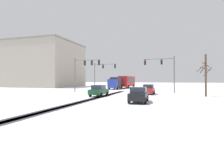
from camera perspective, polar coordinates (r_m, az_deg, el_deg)
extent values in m
cube|color=#38383D|center=(21.98, -7.76, -7.10)|extent=(1.00, 34.52, 0.01)
cube|color=#38383D|center=(21.84, -6.91, -7.14)|extent=(1.01, 34.52, 0.01)
cube|color=white|center=(18.65, 24.85, -7.98)|extent=(4.00, 34.52, 0.12)
cylinder|color=#56565B|center=(35.83, -11.46, 0.54)|extent=(0.18, 0.18, 6.50)
cylinder|color=#56565B|center=(34.99, -7.66, 5.24)|extent=(5.10, 0.35, 0.12)
cube|color=black|center=(35.13, -8.44, 4.32)|extent=(0.33, 0.25, 0.90)
sphere|color=red|center=(35.31, -8.34, 4.78)|extent=(0.20, 0.20, 0.20)
sphere|color=black|center=(35.28, -8.34, 4.30)|extent=(0.20, 0.20, 0.20)
sphere|color=black|center=(35.25, -8.34, 3.81)|extent=(0.20, 0.20, 0.20)
cube|color=black|center=(34.62, -6.29, 4.39)|extent=(0.33, 0.25, 0.90)
sphere|color=red|center=(34.80, -6.20, 4.86)|extent=(0.20, 0.20, 0.20)
sphere|color=black|center=(34.77, -6.20, 4.37)|extent=(0.20, 0.20, 0.20)
sphere|color=black|center=(34.74, -6.20, 3.88)|extent=(0.20, 0.20, 0.20)
cube|color=black|center=(34.16, -4.08, 4.46)|extent=(0.33, 0.25, 0.90)
sphere|color=red|center=(34.34, -3.99, 4.93)|extent=(0.20, 0.20, 0.20)
sphere|color=black|center=(34.31, -4.00, 4.44)|extent=(0.20, 0.20, 0.20)
sphere|color=black|center=(34.28, -4.00, 3.94)|extent=(0.20, 0.20, 0.20)
cylinder|color=#56565B|center=(33.61, 18.76, 0.66)|extent=(0.18, 0.18, 6.50)
cylinder|color=#56565B|center=(33.93, 14.24, 5.45)|extent=(5.30, 0.37, 0.12)
cube|color=black|center=(33.83, 15.14, 4.54)|extent=(0.33, 0.25, 0.90)
sphere|color=red|center=(33.70, 15.12, 5.07)|extent=(0.20, 0.20, 0.20)
sphere|color=black|center=(33.68, 15.12, 4.56)|extent=(0.20, 0.20, 0.20)
sphere|color=black|center=(33.65, 15.12, 4.05)|extent=(0.20, 0.20, 0.20)
cube|color=black|center=(34.17, 10.24, 4.47)|extent=(0.33, 0.25, 0.90)
sphere|color=red|center=(34.05, 10.20, 4.99)|extent=(0.20, 0.20, 0.20)
sphere|color=black|center=(34.02, 10.20, 4.49)|extent=(0.20, 0.20, 0.20)
sphere|color=black|center=(33.99, 10.20, 3.99)|extent=(0.20, 0.20, 0.20)
cylinder|color=#56565B|center=(44.89, -5.42, 0.26)|extent=(0.18, 0.18, 6.50)
cylinder|color=#56565B|center=(43.98, -2.13, 4.00)|extent=(5.53, 0.33, 0.12)
cube|color=black|center=(44.14, -2.80, 3.26)|extent=(0.33, 0.25, 0.90)
sphere|color=red|center=(44.31, -2.72, 3.64)|extent=(0.20, 0.20, 0.20)
sphere|color=black|center=(44.28, -2.72, 3.25)|extent=(0.20, 0.20, 0.20)
sphere|color=black|center=(44.26, -2.72, 2.86)|extent=(0.20, 0.20, 0.20)
cube|color=black|center=(43.11, 0.97, 3.36)|extent=(0.33, 0.25, 0.90)
sphere|color=red|center=(43.28, 1.03, 3.74)|extent=(0.20, 0.20, 0.20)
sphere|color=black|center=(43.26, 1.03, 3.34)|extent=(0.20, 0.20, 0.20)
sphere|color=black|center=(43.24, 1.03, 2.95)|extent=(0.20, 0.20, 0.20)
cube|color=red|center=(30.81, 11.31, -4.04)|extent=(1.73, 4.11, 0.70)
cube|color=#2D3847|center=(30.63, 11.28, -2.84)|extent=(1.58, 1.91, 0.60)
cylinder|color=black|center=(32.18, 10.11, -4.53)|extent=(0.23, 0.64, 0.64)
cylinder|color=black|center=(32.02, 12.99, -4.54)|extent=(0.23, 0.64, 0.64)
cylinder|color=black|center=(29.66, 9.50, -4.85)|extent=(0.23, 0.64, 0.64)
cylinder|color=black|center=(29.49, 12.62, -4.86)|extent=(0.23, 0.64, 0.64)
cube|color=#194C2D|center=(26.88, -4.07, -4.53)|extent=(1.76, 4.13, 0.70)
cube|color=#2D3847|center=(26.71, -4.18, -3.15)|extent=(1.59, 1.92, 0.60)
cylinder|color=black|center=(28.39, -4.64, -5.04)|extent=(0.23, 0.64, 0.64)
cylinder|color=black|center=(27.82, -1.54, -5.13)|extent=(0.23, 0.64, 0.64)
cylinder|color=black|center=(26.06, -6.76, -5.41)|extent=(0.23, 0.64, 0.64)
cylinder|color=black|center=(25.44, -3.43, -5.53)|extent=(0.23, 0.64, 0.64)
cube|color=black|center=(19.74, 8.30, -5.87)|extent=(1.80, 4.14, 0.70)
cube|color=#2D3847|center=(19.55, 8.25, -4.01)|extent=(1.61, 1.94, 0.60)
cylinder|color=black|center=(21.14, 6.54, -6.49)|extent=(0.24, 0.65, 0.64)
cylinder|color=black|center=(20.96, 10.94, -6.53)|extent=(0.24, 0.65, 0.64)
cylinder|color=black|center=(18.65, 5.34, -7.25)|extent=(0.24, 0.65, 0.64)
cylinder|color=black|center=(18.44, 10.33, -7.31)|extent=(0.24, 0.65, 0.64)
cube|color=#B21E1E|center=(54.26, 4.74, -1.32)|extent=(2.81, 11.07, 2.90)
cube|color=#283342|center=(54.26, 4.74, -0.95)|extent=(2.82, 10.19, 0.90)
cylinder|color=black|center=(50.27, 5.03, -3.01)|extent=(0.33, 0.97, 0.96)
cylinder|color=black|center=(50.87, 2.42, -2.99)|extent=(0.33, 0.97, 0.96)
cylinder|color=black|center=(57.25, 6.68, -2.74)|extent=(0.33, 0.97, 0.96)
cylinder|color=black|center=(57.78, 4.37, -2.73)|extent=(0.33, 0.97, 0.96)
cube|color=#233899|center=(44.18, 0.28, -2.04)|extent=(2.14, 2.24, 2.10)
cube|color=#333338|center=(47.76, 1.45, -1.65)|extent=(2.30, 5.24, 2.60)
cylinder|color=black|center=(44.39, 1.69, -3.39)|extent=(0.30, 0.85, 0.84)
cylinder|color=black|center=(44.92, -0.82, -3.36)|extent=(0.30, 0.85, 0.84)
cylinder|color=black|center=(48.95, 3.01, -3.15)|extent=(0.30, 0.85, 0.84)
cylinder|color=black|center=(49.43, 0.72, -3.12)|extent=(0.30, 0.85, 0.84)
cylinder|color=#4C3828|center=(29.35, 27.11, 0.46)|extent=(0.26, 0.26, 6.03)
cylinder|color=#4C3828|center=(29.65, 26.25, 1.96)|extent=(0.84, 0.92, 0.91)
cylinder|color=#4C3828|center=(28.72, 26.99, 2.30)|extent=(1.34, 0.44, 0.60)
cylinder|color=#4C3828|center=(29.88, 27.56, 1.46)|extent=(1.05, 0.78, 1.26)
cylinder|color=#4C3828|center=(29.89, 25.85, 2.46)|extent=(1.32, 1.21, 1.12)
cylinder|color=#4C3828|center=(28.96, 27.08, 3.48)|extent=(0.97, 0.29, 0.81)
cube|color=#A89E8E|center=(69.88, -22.14, 3.24)|extent=(27.71, 20.08, 14.56)
cube|color=gray|center=(70.81, -22.11, 9.33)|extent=(28.01, 20.38, 0.50)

